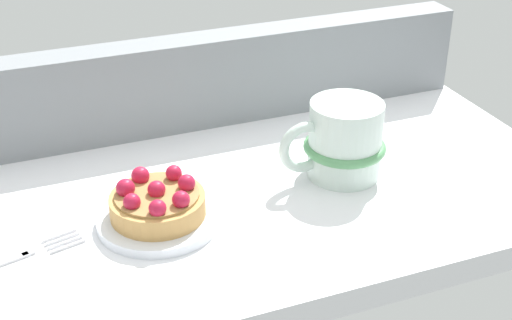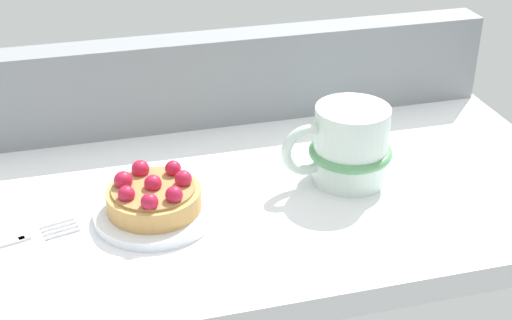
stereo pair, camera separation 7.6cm
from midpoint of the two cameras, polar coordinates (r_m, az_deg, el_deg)
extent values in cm
cube|color=white|center=(79.98, 0.05, -3.38)|extent=(79.08, 39.56, 2.89)
cube|color=gray|center=(91.72, -2.79, 6.08)|extent=(77.50, 4.68, 11.41)
cylinder|color=silver|center=(74.93, -5.02, -4.19)|extent=(12.50, 12.50, 1.03)
cylinder|color=silver|center=(75.07, -5.02, -4.36)|extent=(6.88, 6.88, 0.51)
cylinder|color=tan|center=(74.07, -5.08, -3.15)|extent=(9.60, 9.60, 2.19)
cylinder|color=#A37942|center=(73.41, -5.12, -2.33)|extent=(8.45, 8.45, 0.30)
sphere|color=#B71938|center=(73.10, -5.14, -1.93)|extent=(1.79, 1.79, 1.79)
sphere|color=#B71938|center=(73.47, -2.77, -1.57)|extent=(1.78, 1.78, 1.78)
sphere|color=#B71938|center=(75.33, -3.65, -0.74)|extent=(1.69, 1.69, 1.69)
sphere|color=#B71938|center=(75.59, -6.19, -0.84)|extent=(1.88, 1.88, 1.88)
sphere|color=#B71938|center=(73.82, -7.46, -1.67)|extent=(1.91, 1.91, 1.91)
sphere|color=#B71938|center=(71.67, -7.13, -2.76)|extent=(1.71, 1.71, 1.71)
sphere|color=#B71938|center=(70.09, -5.27, -3.38)|extent=(1.72, 1.72, 1.72)
sphere|color=#B71938|center=(70.90, -3.39, -2.82)|extent=(1.75, 1.75, 1.75)
cylinder|color=silver|center=(80.46, 10.11, 1.14)|extent=(8.11, 8.11, 8.77)
torus|color=#569960|center=(80.87, 10.06, 0.58)|extent=(9.20, 9.20, 1.05)
torus|color=silver|center=(78.65, 6.85, 0.71)|extent=(6.02, 1.11, 6.02)
cube|color=silver|center=(73.88, -14.85, -5.92)|extent=(1.30, 0.83, 0.60)
cube|color=silver|center=(73.64, -12.01, -5.66)|extent=(3.45, 1.08, 0.60)
cube|color=silver|center=(74.23, -12.19, -5.37)|extent=(3.45, 1.08, 0.60)
cube|color=silver|center=(74.82, -12.36, -5.09)|extent=(3.45, 1.08, 0.60)
cube|color=silver|center=(75.41, -12.53, -4.81)|extent=(3.45, 1.08, 0.60)
camera|label=1|loc=(0.04, -87.14, 1.59)|focal=51.20mm
camera|label=2|loc=(0.04, 92.86, -1.59)|focal=51.20mm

